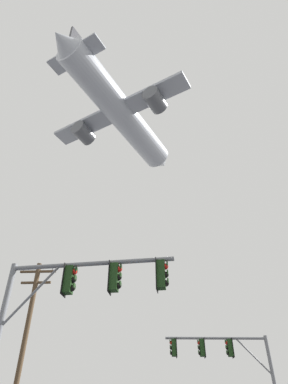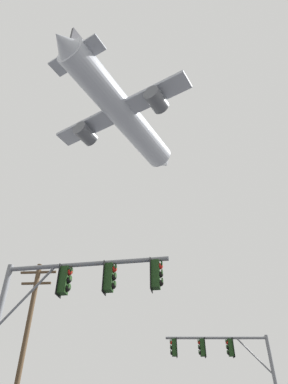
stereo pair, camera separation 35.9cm
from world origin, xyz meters
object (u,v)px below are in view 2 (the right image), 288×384
(signal_pole_near, at_px, (66,301))
(airplane, at_px, (122,113))
(utility_pole, at_px, (25,344))
(signal_pole_far, at_px, (229,360))

(signal_pole_near, xyz_separation_m, airplane, (-2.28, 23.37, 35.83))
(signal_pole_near, relative_size, utility_pole, 0.61)
(signal_pole_near, height_order, airplane, airplane)
(signal_pole_far, height_order, utility_pole, utility_pole)
(signal_pole_near, distance_m, utility_pole, 9.89)
(signal_pole_near, bearing_deg, signal_pole_far, 57.97)
(signal_pole_near, xyz_separation_m, signal_pole_far, (6.61, 10.57, -0.07))
(signal_pole_near, bearing_deg, airplane, 95.57)
(signal_pole_far, bearing_deg, utility_pole, -170.75)
(signal_pole_near, xyz_separation_m, utility_pole, (-4.57, 8.75, 0.55))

